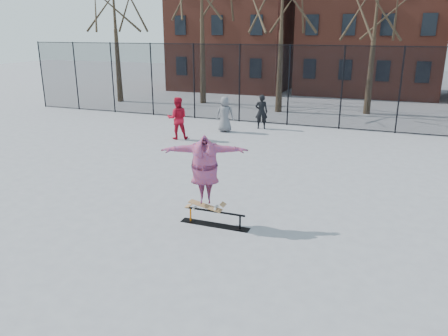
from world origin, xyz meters
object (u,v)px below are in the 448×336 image
at_px(skater, 205,172).
at_px(bystander_black, 261,112).
at_px(skateboard, 205,207).
at_px(bystander_grey, 225,114).
at_px(skate_rail, 215,220).
at_px(bystander_red, 178,118).

xyz_separation_m(skater, bystander_black, (-1.83, 11.24, -0.52)).
bearing_deg(skateboard, skater, -26.57).
relative_size(skater, bystander_black, 1.25).
height_order(skater, bystander_grey, skater).
bearing_deg(skateboard, skate_rail, 0.00).
bearing_deg(skateboard, bystander_black, 99.26).
xyz_separation_m(skate_rail, bystander_grey, (-3.51, 9.94, 0.69)).
xyz_separation_m(skateboard, bystander_red, (-4.71, 7.86, 0.48)).
distance_m(skateboard, skater, 0.91).
relative_size(skate_rail, bystander_grey, 1.06).
relative_size(bystander_grey, bystander_red, 0.90).
distance_m(skate_rail, bystander_black, 11.45).
relative_size(skateboard, bystander_grey, 0.55).
distance_m(skate_rail, bystander_red, 9.32).
bearing_deg(bystander_red, skater, 94.20).
distance_m(bystander_grey, bystander_black, 1.92).
bearing_deg(bystander_black, skater, 83.13).
bearing_deg(skater, skate_rail, -21.47).
bearing_deg(bystander_black, skateboard, 83.13).
height_order(skate_rail, bystander_black, bystander_black).
distance_m(skate_rail, skater, 1.23).
height_order(skate_rail, skater, skater).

